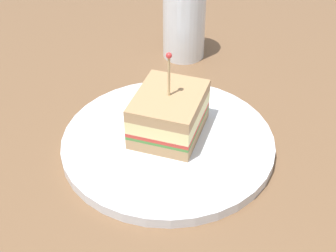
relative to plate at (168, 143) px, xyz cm
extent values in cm
cube|color=brown|center=(0.00, 0.00, -1.66)|extent=(108.35, 108.35, 2.00)
cylinder|color=white|center=(0.00, 0.00, 0.00)|extent=(26.11, 26.11, 1.31)
cube|color=tan|center=(1.07, -0.88, 1.39)|extent=(11.89, 12.24, 1.47)
cube|color=#478438|center=(1.07, -0.88, 2.32)|extent=(11.89, 12.24, 0.40)
cube|color=red|center=(1.07, -0.88, 2.77)|extent=(11.89, 12.24, 0.50)
cube|color=#EFE093|center=(1.07, -0.88, 3.89)|extent=(11.89, 12.24, 1.72)
cube|color=tan|center=(1.07, -0.88, 5.48)|extent=(11.89, 12.24, 1.47)
cylinder|color=tan|center=(1.07, -0.88, 8.53)|extent=(0.30, 0.30, 6.10)
sphere|color=red|center=(1.07, -0.88, 11.58)|extent=(0.70, 0.70, 0.70)
cylinder|color=#B74C33|center=(17.21, -15.06, 2.60)|extent=(5.75, 5.75, 6.52)
cylinder|color=white|center=(17.21, -15.06, 4.79)|extent=(6.54, 6.54, 10.90)
camera|label=1|loc=(-38.45, 26.91, 39.78)|focal=53.23mm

